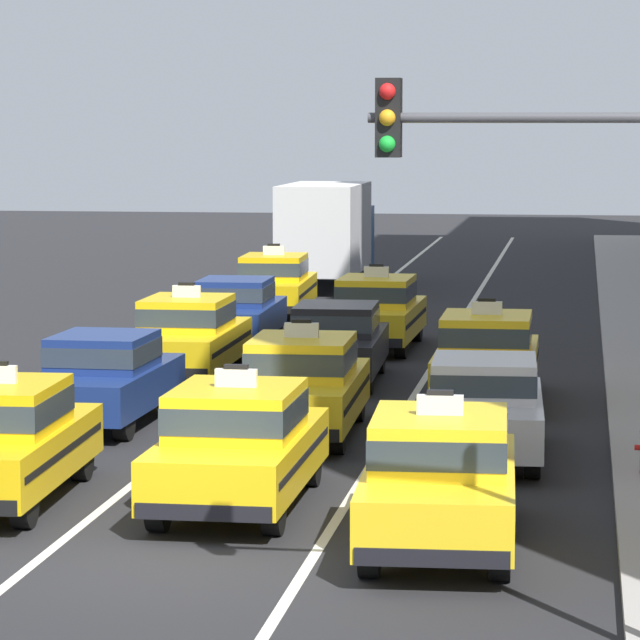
{
  "coord_description": "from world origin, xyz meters",
  "views": [
    {
      "loc": [
        4.72,
        -19.74,
        5.16
      ],
      "look_at": [
        -0.35,
        14.33,
        1.3
      ],
      "focal_mm": 99.39,
      "sensor_mm": 36.0,
      "label": 1
    }
  ],
  "objects_px": {
    "taxi_center_second": "(303,384)",
    "taxi_right_nearest": "(440,477)",
    "taxi_center_nearest": "(238,443)",
    "taxi_left_fifth": "(274,284)",
    "taxi_left_nearest": "(0,439)",
    "taxi_right_third": "(487,356)",
    "sedan_center_third": "(337,341)",
    "sedan_left_fourth": "(236,310)",
    "taxi_center_fourth": "(377,311)",
    "sedan_right_second": "(484,405)",
    "box_truck_left_sixth": "(328,231)",
    "traffic_light_pole": "(558,262)",
    "taxi_left_third": "(188,335)",
    "sedan_left_second": "(105,376)"
  },
  "relations": [
    {
      "from": "taxi_right_third",
      "to": "taxi_center_second",
      "type": "bearing_deg",
      "value": -125.6
    },
    {
      "from": "taxi_left_fifth",
      "to": "taxi_center_second",
      "type": "xyz_separation_m",
      "value": [
        3.57,
        -17.7,
        0.0
      ]
    },
    {
      "from": "taxi_left_nearest",
      "to": "box_truck_left_sixth",
      "type": "bearing_deg",
      "value": 90.17
    },
    {
      "from": "sedan_center_third",
      "to": "taxi_right_nearest",
      "type": "distance_m",
      "value": 13.75
    },
    {
      "from": "sedan_left_fourth",
      "to": "taxi_center_nearest",
      "type": "relative_size",
      "value": 0.95
    },
    {
      "from": "sedan_left_fourth",
      "to": "taxi_right_third",
      "type": "relative_size",
      "value": 0.95
    },
    {
      "from": "sedan_left_fourth",
      "to": "taxi_right_nearest",
      "type": "relative_size",
      "value": 0.94
    },
    {
      "from": "taxi_left_third",
      "to": "taxi_center_fourth",
      "type": "height_order",
      "value": "same"
    },
    {
      "from": "taxi_center_nearest",
      "to": "taxi_left_fifth",
      "type": "bearing_deg",
      "value": 98.75
    },
    {
      "from": "taxi_left_fifth",
      "to": "taxi_center_second",
      "type": "distance_m",
      "value": 18.06
    },
    {
      "from": "taxi_left_nearest",
      "to": "box_truck_left_sixth",
      "type": "height_order",
      "value": "box_truck_left_sixth"
    },
    {
      "from": "taxi_right_nearest",
      "to": "sedan_center_third",
      "type": "bearing_deg",
      "value": 103.17
    },
    {
      "from": "sedan_left_fourth",
      "to": "sedan_right_second",
      "type": "relative_size",
      "value": 0.99
    },
    {
      "from": "taxi_left_nearest",
      "to": "sedan_left_second",
      "type": "height_order",
      "value": "taxi_left_nearest"
    },
    {
      "from": "sedan_left_fourth",
      "to": "sedan_center_third",
      "type": "height_order",
      "value": "same"
    },
    {
      "from": "taxi_center_second",
      "to": "taxi_right_third",
      "type": "distance_m",
      "value": 4.82
    },
    {
      "from": "taxi_left_third",
      "to": "taxi_right_nearest",
      "type": "distance_m",
      "value": 14.92
    },
    {
      "from": "taxi_right_nearest",
      "to": "traffic_light_pole",
      "type": "relative_size",
      "value": 0.83
    },
    {
      "from": "taxi_center_nearest",
      "to": "taxi_center_fourth",
      "type": "distance_m",
      "value": 16.92
    },
    {
      "from": "taxi_left_third",
      "to": "taxi_center_nearest",
      "type": "distance_m",
      "value": 12.19
    },
    {
      "from": "taxi_left_third",
      "to": "sedan_center_third",
      "type": "xyz_separation_m",
      "value": [
        3.05,
        -0.18,
        -0.03
      ]
    },
    {
      "from": "taxi_left_third",
      "to": "taxi_center_nearest",
      "type": "relative_size",
      "value": 1.0
    },
    {
      "from": "taxi_right_third",
      "to": "box_truck_left_sixth",
      "type": "bearing_deg",
      "value": 105.5
    },
    {
      "from": "taxi_left_fifth",
      "to": "taxi_right_third",
      "type": "relative_size",
      "value": 1.01
    },
    {
      "from": "sedan_left_fourth",
      "to": "taxi_center_fourth",
      "type": "height_order",
      "value": "taxi_center_fourth"
    },
    {
      "from": "box_truck_left_sixth",
      "to": "sedan_center_third",
      "type": "relative_size",
      "value": 1.6
    },
    {
      "from": "taxi_left_fifth",
      "to": "taxi_right_nearest",
      "type": "relative_size",
      "value": 1.0
    },
    {
      "from": "taxi_left_nearest",
      "to": "taxi_right_third",
      "type": "height_order",
      "value": "same"
    },
    {
      "from": "taxi_left_nearest",
      "to": "taxi_right_third",
      "type": "bearing_deg",
      "value": 57.51
    },
    {
      "from": "box_truck_left_sixth",
      "to": "taxi_center_nearest",
      "type": "distance_m",
      "value": 31.86
    },
    {
      "from": "taxi_left_third",
      "to": "sedan_right_second",
      "type": "bearing_deg",
      "value": -50.64
    },
    {
      "from": "sedan_right_second",
      "to": "taxi_right_nearest",
      "type": "bearing_deg",
      "value": -92.14
    },
    {
      "from": "taxi_left_fifth",
      "to": "taxi_right_nearest",
      "type": "height_order",
      "value": "same"
    },
    {
      "from": "taxi_center_fourth",
      "to": "sedan_right_second",
      "type": "bearing_deg",
      "value": -76.29
    },
    {
      "from": "taxi_center_fourth",
      "to": "taxi_left_third",
      "type": "bearing_deg",
      "value": -121.85
    },
    {
      "from": "taxi_left_nearest",
      "to": "taxi_left_fifth",
      "type": "bearing_deg",
      "value": 90.74
    },
    {
      "from": "taxi_center_nearest",
      "to": "sedan_right_second",
      "type": "height_order",
      "value": "taxi_center_nearest"
    },
    {
      "from": "taxi_center_fourth",
      "to": "taxi_right_third",
      "type": "bearing_deg",
      "value": -68.85
    },
    {
      "from": "sedan_center_third",
      "to": "taxi_center_fourth",
      "type": "xyz_separation_m",
      "value": [
        0.18,
        5.38,
        0.03
      ]
    },
    {
      "from": "taxi_center_second",
      "to": "taxi_right_nearest",
      "type": "bearing_deg",
      "value": -68.74
    },
    {
      "from": "box_truck_left_sixth",
      "to": "taxi_right_third",
      "type": "bearing_deg",
      "value": -74.5
    },
    {
      "from": "taxi_right_nearest",
      "to": "taxi_center_fourth",
      "type": "bearing_deg",
      "value": 98.95
    },
    {
      "from": "taxi_center_second",
      "to": "taxi_center_fourth",
      "type": "distance_m",
      "value": 11.43
    },
    {
      "from": "sedan_left_fourth",
      "to": "taxi_center_second",
      "type": "xyz_separation_m",
      "value": [
        3.37,
        -11.37,
        0.03
      ]
    },
    {
      "from": "box_truck_left_sixth",
      "to": "taxi_center_fourth",
      "type": "relative_size",
      "value": 1.52
    },
    {
      "from": "sedan_left_fourth",
      "to": "box_truck_left_sixth",
      "type": "xyz_separation_m",
      "value": [
        0.0,
        14.81,
        0.93
      ]
    },
    {
      "from": "sedan_center_third",
      "to": "traffic_light_pole",
      "type": "bearing_deg",
      "value": -75.31
    },
    {
      "from": "sedan_left_second",
      "to": "taxi_right_nearest",
      "type": "bearing_deg",
      "value": -51.23
    },
    {
      "from": "taxi_right_nearest",
      "to": "sedan_right_second",
      "type": "bearing_deg",
      "value": 87.86
    },
    {
      "from": "taxi_left_nearest",
      "to": "taxi_right_nearest",
      "type": "bearing_deg",
      "value": -15.61
    }
  ]
}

